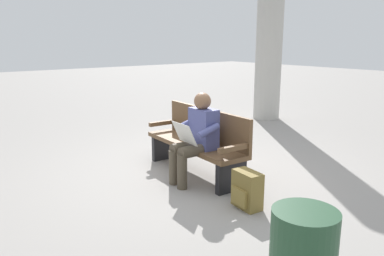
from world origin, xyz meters
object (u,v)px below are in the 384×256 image
Objects in this scene: bench_near at (198,141)px; backpack at (247,190)px; person_seated at (196,136)px; support_pillar at (270,32)px.

backpack is (-1.24, 0.31, -0.25)m from bench_near.
bench_near is at bearing -39.20° from person_seated.
bench_near reaches higher than backpack.
support_pillar reaches higher than backpack.
bench_near is 0.41m from person_seated.
support_pillar is at bearing -56.51° from person_seated.
support_pillar reaches higher than bench_near.
bench_near is 4.43m from support_pillar.
backpack is at bearing -179.71° from person_seated.
bench_near is 0.46× the size of support_pillar.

